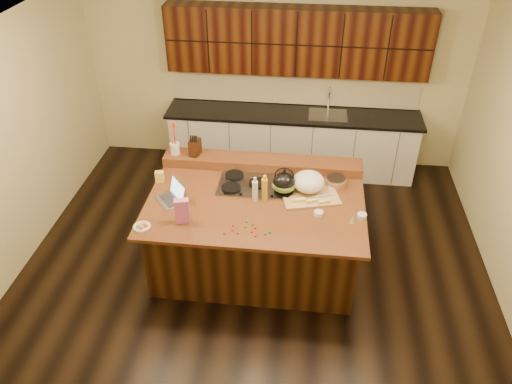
# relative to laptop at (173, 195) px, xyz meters

# --- Properties ---
(room) EXTENTS (5.52, 5.02, 2.72)m
(room) POSITION_rel_laptop_xyz_m (0.90, 0.09, 0.37)
(room) COLOR black
(room) RESTS_ON ground
(island) EXTENTS (2.40, 1.60, 0.92)m
(island) POSITION_rel_laptop_xyz_m (0.90, 0.09, -0.52)
(island) COLOR black
(island) RESTS_ON ground
(back_ledge) EXTENTS (2.40, 0.30, 0.12)m
(back_ledge) POSITION_rel_laptop_xyz_m (0.90, 0.79, 0.00)
(back_ledge) COLOR black
(back_ledge) RESTS_ON island
(cooktop) EXTENTS (0.92, 0.52, 0.05)m
(cooktop) POSITION_rel_laptop_xyz_m (0.90, 0.39, -0.04)
(cooktop) COLOR gray
(cooktop) RESTS_ON island
(back_counter) EXTENTS (3.70, 0.66, 2.40)m
(back_counter) POSITION_rel_laptop_xyz_m (1.20, 2.32, 0.00)
(back_counter) COLOR silver
(back_counter) RESTS_ON ground
(kettle) EXTENTS (0.27, 0.27, 0.22)m
(kettle) POSITION_rel_laptop_xyz_m (1.20, 0.26, 0.10)
(kettle) COLOR black
(kettle) RESTS_ON cooktop
(green_bowl) EXTENTS (0.34, 0.34, 0.15)m
(green_bowl) POSITION_rel_laptop_xyz_m (1.20, 0.26, 0.06)
(green_bowl) COLOR #587E32
(green_bowl) RESTS_ON cooktop
(laptop) EXTENTS (0.40, 0.41, 0.22)m
(laptop) POSITION_rel_laptop_xyz_m (0.00, 0.00, 0.00)
(laptop) COLOR #B7B7BC
(laptop) RESTS_ON island
(oil_bottle) EXTENTS (0.08, 0.08, 0.27)m
(oil_bottle) POSITION_rel_laptop_xyz_m (1.00, 0.12, 0.08)
(oil_bottle) COLOR gold
(oil_bottle) RESTS_ON island
(vinegar_bottle) EXTENTS (0.07, 0.07, 0.25)m
(vinegar_bottle) POSITION_rel_laptop_xyz_m (0.90, 0.09, 0.07)
(vinegar_bottle) COLOR silver
(vinegar_bottle) RESTS_ON island
(wooden_tray) EXTENTS (0.71, 0.59, 0.25)m
(wooden_tray) POSITION_rel_laptop_xyz_m (1.48, 0.30, 0.05)
(wooden_tray) COLOR tan
(wooden_tray) RESTS_ON island
(ramekin_a) EXTENTS (0.11, 0.11, 0.04)m
(ramekin_a) POSITION_rel_laptop_xyz_m (1.60, -0.09, -0.04)
(ramekin_a) COLOR white
(ramekin_a) RESTS_ON island
(ramekin_b) EXTENTS (0.12, 0.12, 0.04)m
(ramekin_b) POSITION_rel_laptop_xyz_m (2.05, -0.08, -0.04)
(ramekin_b) COLOR white
(ramekin_b) RESTS_ON island
(ramekin_c) EXTENTS (0.10, 0.10, 0.04)m
(ramekin_c) POSITION_rel_laptop_xyz_m (1.74, 0.40, -0.04)
(ramekin_c) COLOR white
(ramekin_c) RESTS_ON island
(strainer_bowl) EXTENTS (0.31, 0.31, 0.09)m
(strainer_bowl) POSITION_rel_laptop_xyz_m (1.78, 0.48, -0.01)
(strainer_bowl) COLOR #996B3F
(strainer_bowl) RESTS_ON island
(kitchen_timer) EXTENTS (0.10, 0.10, 0.07)m
(kitchen_timer) POSITION_rel_laptop_xyz_m (1.95, -0.16, -0.02)
(kitchen_timer) COLOR silver
(kitchen_timer) RESTS_ON island
(pink_bag) EXTENTS (0.16, 0.11, 0.28)m
(pink_bag) POSITION_rel_laptop_xyz_m (0.19, -0.37, 0.08)
(pink_bag) COLOR #D665B1
(pink_bag) RESTS_ON island
(candy_plate) EXTENTS (0.19, 0.19, 0.01)m
(candy_plate) POSITION_rel_laptop_xyz_m (-0.21, -0.50, -0.05)
(candy_plate) COLOR white
(candy_plate) RESTS_ON island
(package_box) EXTENTS (0.10, 0.08, 0.13)m
(package_box) POSITION_rel_laptop_xyz_m (-0.25, 0.34, 0.01)
(package_box) COLOR #F6D956
(package_box) RESTS_ON island
(utensil_crock) EXTENTS (0.13, 0.13, 0.14)m
(utensil_crock) POSITION_rel_laptop_xyz_m (-0.17, 0.79, 0.13)
(utensil_crock) COLOR white
(utensil_crock) RESTS_ON back_ledge
(knife_block) EXTENTS (0.14, 0.19, 0.20)m
(knife_block) POSITION_rel_laptop_xyz_m (0.08, 0.79, 0.16)
(knife_block) COLOR black
(knife_block) RESTS_ON back_ledge
(gumdrop_0) EXTENTS (0.02, 0.02, 0.02)m
(gumdrop_0) POSITION_rel_laptop_xyz_m (0.96, -0.40, -0.05)
(gumdrop_0) COLOR red
(gumdrop_0) RESTS_ON island
(gumdrop_1) EXTENTS (0.02, 0.02, 0.02)m
(gumdrop_1) POSITION_rel_laptop_xyz_m (0.92, -0.35, -0.05)
(gumdrop_1) COLOR #198C26
(gumdrop_1) RESTS_ON island
(gumdrop_2) EXTENTS (0.02, 0.02, 0.02)m
(gumdrop_2) POSITION_rel_laptop_xyz_m (0.73, -0.38, -0.05)
(gumdrop_2) COLOR red
(gumdrop_2) RESTS_ON island
(gumdrop_3) EXTENTS (0.02, 0.02, 0.02)m
(gumdrop_3) POSITION_rel_laptop_xyz_m (1.11, -0.45, -0.05)
(gumdrop_3) COLOR #198C26
(gumdrop_3) RESTS_ON island
(gumdrop_4) EXTENTS (0.02, 0.02, 0.02)m
(gumdrop_4) POSITION_rel_laptop_xyz_m (0.79, -0.50, -0.05)
(gumdrop_4) COLOR red
(gumdrop_4) RESTS_ON island
(gumdrop_5) EXTENTS (0.02, 0.02, 0.02)m
(gumdrop_5) POSITION_rel_laptop_xyz_m (0.84, -0.29, -0.05)
(gumdrop_5) COLOR #198C26
(gumdrop_5) RESTS_ON island
(gumdrop_6) EXTENTS (0.02, 0.02, 0.02)m
(gumdrop_6) POSITION_rel_laptop_xyz_m (0.65, -0.52, -0.05)
(gumdrop_6) COLOR red
(gumdrop_6) RESTS_ON island
(gumdrop_7) EXTENTS (0.02, 0.02, 0.02)m
(gumdrop_7) POSITION_rel_laptop_xyz_m (0.86, -0.30, -0.05)
(gumdrop_7) COLOR #198C26
(gumdrop_7) RESTS_ON island
(gumdrop_8) EXTENTS (0.02, 0.02, 0.02)m
(gumdrop_8) POSITION_rel_laptop_xyz_m (0.97, -0.52, -0.05)
(gumdrop_8) COLOR red
(gumdrop_8) RESTS_ON island
(gumdrop_9) EXTENTS (0.02, 0.02, 0.02)m
(gumdrop_9) POSITION_rel_laptop_xyz_m (1.07, -0.48, -0.05)
(gumdrop_9) COLOR #198C26
(gumdrop_9) RESTS_ON island
(gumdrop_10) EXTENTS (0.02, 0.02, 0.02)m
(gumdrop_10) POSITION_rel_laptop_xyz_m (0.73, -0.46, -0.05)
(gumdrop_10) COLOR red
(gumdrop_10) RESTS_ON island
(gumdrop_11) EXTENTS (0.02, 0.02, 0.02)m
(gumdrop_11) POSITION_rel_laptop_xyz_m (0.85, -0.39, -0.05)
(gumdrop_11) COLOR #198C26
(gumdrop_11) RESTS_ON island
(gumdrop_12) EXTENTS (0.02, 0.02, 0.02)m
(gumdrop_12) POSITION_rel_laptop_xyz_m (0.93, -0.46, -0.05)
(gumdrop_12) COLOR red
(gumdrop_12) RESTS_ON island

